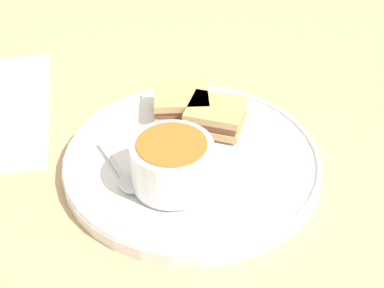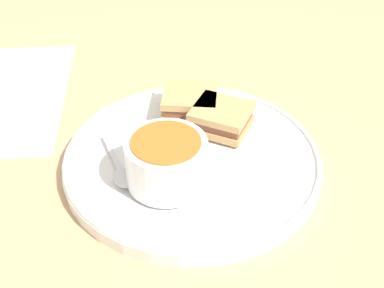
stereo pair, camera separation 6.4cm
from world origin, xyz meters
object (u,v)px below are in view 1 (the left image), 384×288
at_px(soup_bowl, 172,163).
at_px(sandwich_half_far, 181,103).
at_px(spoon, 127,180).
at_px(sandwich_half_near, 216,116).

bearing_deg(soup_bowl, sandwich_half_far, -85.03).
height_order(soup_bowl, spoon, soup_bowl).
distance_m(soup_bowl, sandwich_half_near, 0.12).
bearing_deg(spoon, sandwich_half_far, 127.34).
relative_size(sandwich_half_near, sandwich_half_far, 0.97).
bearing_deg(soup_bowl, spoon, 8.65).
distance_m(soup_bowl, sandwich_half_far, 0.14).
distance_m(spoon, sandwich_half_far, 0.15).
distance_m(spoon, sandwich_half_near, 0.15).
bearing_deg(spoon, soup_bowl, 61.16).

